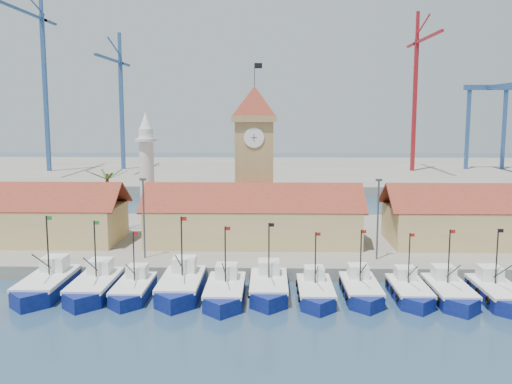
{
  "coord_description": "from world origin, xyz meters",
  "views": [
    {
      "loc": [
        1.99,
        -50.21,
        17.75
      ],
      "look_at": [
        0.38,
        18.0,
        8.18
      ],
      "focal_mm": 40.0,
      "sensor_mm": 36.0,
      "label": 1
    }
  ],
  "objects_px": {
    "boat_5": "(269,288)",
    "clock_tower": "(255,156)",
    "boat_0": "(46,286)",
    "minaret": "(147,171)"
  },
  "relations": [
    {
      "from": "boat_0",
      "to": "boat_5",
      "type": "bearing_deg",
      "value": -0.1
    },
    {
      "from": "clock_tower",
      "to": "minaret",
      "type": "distance_m",
      "value": 15.3
    },
    {
      "from": "clock_tower",
      "to": "minaret",
      "type": "relative_size",
      "value": 1.39
    },
    {
      "from": "boat_5",
      "to": "boat_0",
      "type": "bearing_deg",
      "value": 179.9
    },
    {
      "from": "boat_0",
      "to": "minaret",
      "type": "height_order",
      "value": "minaret"
    },
    {
      "from": "boat_5",
      "to": "minaret",
      "type": "distance_m",
      "value": 31.28
    },
    {
      "from": "boat_0",
      "to": "minaret",
      "type": "bearing_deg",
      "value": 78.73
    },
    {
      "from": "boat_5",
      "to": "clock_tower",
      "type": "bearing_deg",
      "value": 94.97
    },
    {
      "from": "boat_0",
      "to": "boat_5",
      "type": "relative_size",
      "value": 1.08
    },
    {
      "from": "boat_5",
      "to": "clock_tower",
      "type": "xyz_separation_m",
      "value": [
        -1.97,
        22.69,
        11.19
      ]
    }
  ]
}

